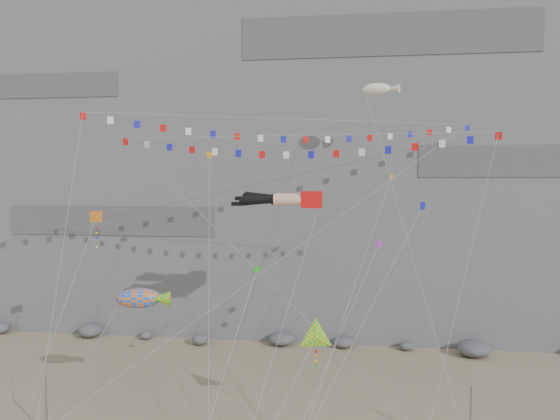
{
  "coord_description": "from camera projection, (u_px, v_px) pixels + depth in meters",
  "views": [
    {
      "loc": [
        6.96,
        -35.33,
        16.33
      ],
      "look_at": [
        0.92,
        9.0,
        13.78
      ],
      "focal_mm": 35.0,
      "sensor_mm": 36.0,
      "label": 1
    }
  ],
  "objects": [
    {
      "name": "harlequin_kite",
      "position": [
        96.0,
        218.0,
        41.27
      ],
      "size": [
        2.73,
        8.68,
        15.53
      ],
      "color": "red",
      "rests_on": "ground"
    },
    {
      "name": "anchor_pole_right",
      "position": [
        471.0,
        418.0,
        32.76
      ],
      "size": [
        0.12,
        0.12,
        3.91
      ],
      "primitive_type": "cylinder",
      "color": "slate",
      "rests_on": "ground"
    },
    {
      "name": "small_kite_d",
      "position": [
        389.0,
        184.0,
        42.7
      ],
      "size": [
        6.72,
        14.58,
        22.49
      ],
      "color": "#FFAE15",
      "rests_on": "ground"
    },
    {
      "name": "small_kite_b",
      "position": [
        377.0,
        249.0,
        39.7
      ],
      "size": [
        6.22,
        10.74,
        16.38
      ],
      "color": "purple",
      "rests_on": "ground"
    },
    {
      "name": "talus_boulders",
      "position": [
        282.0,
        339.0,
        53.6
      ],
      "size": [
        60.0,
        3.0,
        1.2
      ],
      "primitive_type": null,
      "color": "#57575C",
      "rests_on": "ground"
    },
    {
      "name": "delta_kite",
      "position": [
        316.0,
        338.0,
        34.08
      ],
      "size": [
        4.71,
        6.34,
        9.23
      ],
      "color": "#E6AD0B",
      "rests_on": "ground"
    },
    {
      "name": "cliff",
      "position": [
        298.0,
        109.0,
        67.06
      ],
      "size": [
        80.0,
        28.0,
        50.0
      ],
      "primitive_type": "cube",
      "color": "slate",
      "rests_on": "ground"
    },
    {
      "name": "anchor_pole_left",
      "position": [
        46.0,
        406.0,
        34.58
      ],
      "size": [
        0.12,
        0.12,
        3.9
      ],
      "primitive_type": "cylinder",
      "color": "slate",
      "rests_on": "ground"
    },
    {
      "name": "flag_banner_upper",
      "position": [
        294.0,
        119.0,
        44.66
      ],
      "size": [
        30.07,
        20.44,
        29.35
      ],
      "color": "red",
      "rests_on": "ground"
    },
    {
      "name": "blimp_windsock",
      "position": [
        376.0,
        90.0,
        46.68
      ],
      "size": [
        7.11,
        16.34,
        28.86
      ],
      "color": "#F7E8CB",
      "rests_on": "ground"
    },
    {
      "name": "flag_banner_lower",
      "position": [
        299.0,
        136.0,
        40.94
      ],
      "size": [
        28.28,
        8.03,
        22.53
      ],
      "color": "red",
      "rests_on": "ground"
    },
    {
      "name": "small_kite_e",
      "position": [
        421.0,
        209.0,
        37.47
      ],
      "size": [
        8.73,
        8.86,
        18.45
      ],
      "color": "#1814B4",
      "rests_on": "ground"
    },
    {
      "name": "small_kite_a",
      "position": [
        210.0,
        161.0,
        43.45
      ],
      "size": [
        3.66,
        12.83,
        22.15
      ],
      "color": "orange",
      "rests_on": "ground"
    },
    {
      "name": "fish_windsock",
      "position": [
        139.0,
        298.0,
        36.73
      ],
      "size": [
        7.86,
        3.36,
        10.27
      ],
      "color": "orange",
      "rests_on": "ground"
    },
    {
      "name": "small_kite_c",
      "position": [
        256.0,
        273.0,
        37.71
      ],
      "size": [
        2.67,
        9.26,
        13.4
      ],
      "color": "#1B9D18",
      "rests_on": "ground"
    },
    {
      "name": "legs_kite",
      "position": [
        287.0,
        199.0,
        41.74
      ],
      "size": [
        6.87,
        15.01,
        20.44
      ],
      "rotation": [
        0.0,
        0.0,
        -0.01
      ],
      "color": "red",
      "rests_on": "ground"
    }
  ]
}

